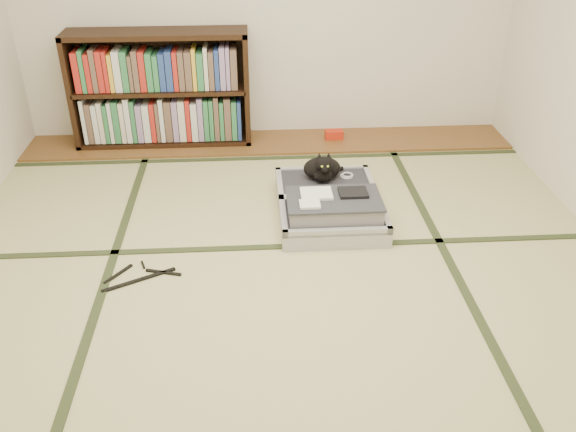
{
  "coord_description": "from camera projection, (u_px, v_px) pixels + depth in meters",
  "views": [
    {
      "loc": [
        -0.15,
        -2.74,
        2.06
      ],
      "look_at": [
        0.05,
        0.35,
        0.25
      ],
      "focal_mm": 38.0,
      "sensor_mm": 36.0,
      "label": 1
    }
  ],
  "objects": [
    {
      "name": "tatami_borders",
      "position": [
        279.0,
        238.0,
        3.83
      ],
      "size": [
        4.0,
        4.5,
        0.01
      ],
      "color": "#2D381E",
      "rests_on": "ground"
    },
    {
      "name": "red_item",
      "position": [
        334.0,
        134.0,
        5.16
      ],
      "size": [
        0.15,
        0.09,
        0.07
      ],
      "primitive_type": "cube",
      "rotation": [
        0.0,
        0.0,
        -0.01
      ],
      "color": "red",
      "rests_on": "wood_strip"
    },
    {
      "name": "floor",
      "position": [
        283.0,
        286.0,
        3.4
      ],
      "size": [
        4.5,
        4.5,
        0.0
      ],
      "primitive_type": "plane",
      "color": "#C1BE80",
      "rests_on": "ground"
    },
    {
      "name": "room_shell",
      "position": [
        282.0,
        18.0,
        2.67
      ],
      "size": [
        4.5,
        4.5,
        4.5
      ],
      "color": "white",
      "rests_on": "ground"
    },
    {
      "name": "hanger",
      "position": [
        140.0,
        276.0,
        3.47
      ],
      "size": [
        0.43,
        0.29,
        0.01
      ],
      "color": "black",
      "rests_on": "floor"
    },
    {
      "name": "suitcase",
      "position": [
        330.0,
        205.0,
        4.02
      ],
      "size": [
        0.67,
        0.9,
        0.26
      ],
      "color": "#AEAEB3",
      "rests_on": "floor"
    },
    {
      "name": "cat",
      "position": [
        323.0,
        168.0,
        4.21
      ],
      "size": [
        0.3,
        0.3,
        0.24
      ],
      "color": "black",
      "rests_on": "suitcase"
    },
    {
      "name": "cable_coil",
      "position": [
        347.0,
        176.0,
        4.29
      ],
      "size": [
        0.09,
        0.09,
        0.02
      ],
      "color": "white",
      "rests_on": "suitcase"
    },
    {
      "name": "bookcase",
      "position": [
        161.0,
        91.0,
        4.91
      ],
      "size": [
        1.42,
        0.33,
        0.92
      ],
      "color": "black",
      "rests_on": "wood_strip"
    },
    {
      "name": "wood_strip",
      "position": [
        269.0,
        142.0,
        5.12
      ],
      "size": [
        4.0,
        0.5,
        0.02
      ],
      "primitive_type": "cube",
      "color": "brown",
      "rests_on": "ground"
    }
  ]
}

